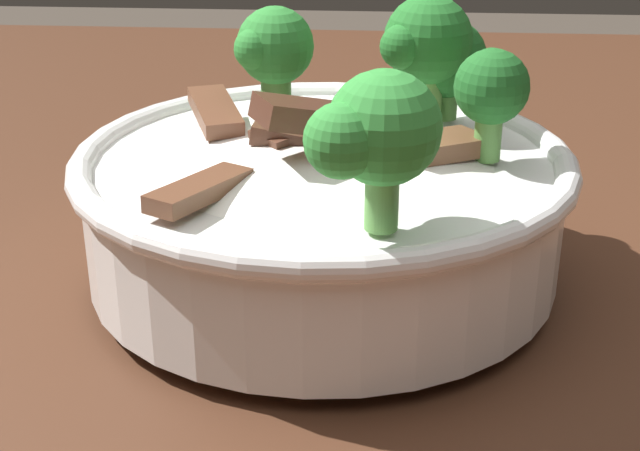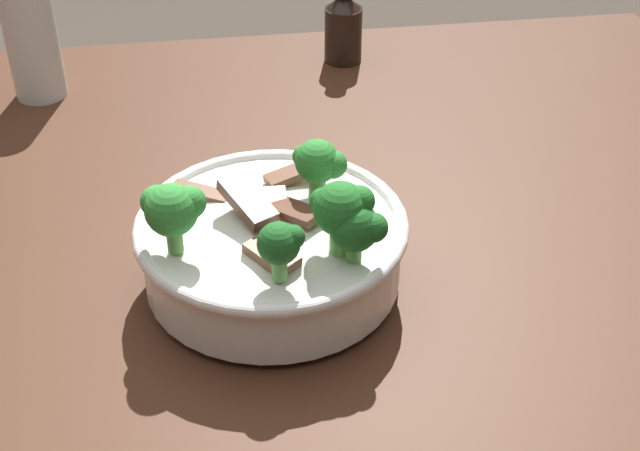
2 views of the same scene
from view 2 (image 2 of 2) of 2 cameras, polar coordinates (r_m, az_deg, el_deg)
The scene contains 4 objects.
dining_table at distance 0.94m, azimuth -13.42°, elevation -5.68°, with size 1.48×0.92×0.82m.
rice_bowl at distance 0.79m, azimuth -2.96°, elevation -1.02°, with size 0.24×0.24×0.13m.
drinking_glass at distance 1.14m, azimuth -17.54°, elevation 10.52°, with size 0.06×0.06×0.14m.
soy_sauce_bottle at distance 1.18m, azimuth 1.48°, elevation 12.41°, with size 0.05×0.05×0.11m.
Camera 2 is at (0.12, -0.70, 1.34)m, focal length 50.97 mm.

